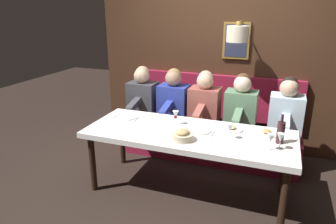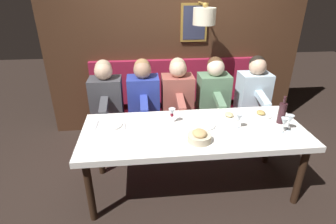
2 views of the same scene
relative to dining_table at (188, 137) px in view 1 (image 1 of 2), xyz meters
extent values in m
plane|color=black|center=(0.00, 0.00, -0.67)|extent=(12.00, 12.00, 0.00)
cube|color=white|center=(0.00, 0.00, 0.04)|extent=(0.90, 2.25, 0.06)
cylinder|color=black|center=(-0.35, -1.02, -0.33)|extent=(0.07, 0.07, 0.68)
cylinder|color=black|center=(-0.35, 1.02, -0.33)|extent=(0.07, 0.07, 0.68)
cylinder|color=black|center=(0.35, -1.02, -0.33)|extent=(0.07, 0.07, 0.68)
cylinder|color=black|center=(0.35, 1.02, -0.33)|extent=(0.07, 0.07, 0.68)
cube|color=maroon|center=(0.89, 0.00, -0.45)|extent=(0.52, 2.45, 0.45)
cube|color=#422819|center=(1.48, 0.00, 0.78)|extent=(0.10, 3.65, 2.90)
cube|color=maroon|center=(1.39, 0.00, 0.10)|extent=(0.10, 2.45, 0.64)
cube|color=olive|center=(1.42, -0.24, 0.91)|extent=(0.04, 0.36, 0.50)
cube|color=#2D334C|center=(1.40, -0.24, 0.91)|extent=(0.01, 0.30, 0.44)
cylinder|color=#A37F38|center=(1.25, -0.30, 1.17)|extent=(0.35, 0.02, 0.02)
cylinder|color=beige|center=(1.08, -0.30, 1.03)|extent=(0.28, 0.28, 0.20)
sphere|color=#A37F38|center=(1.08, -0.30, 1.16)|extent=(0.06, 0.06, 0.06)
cube|color=silver|center=(0.89, -0.98, 0.06)|extent=(0.30, 0.40, 0.56)
sphere|color=#D1A889|center=(0.87, -0.98, 0.44)|extent=(0.22, 0.22, 0.22)
sphere|color=black|center=(0.90, -0.98, 0.47)|extent=(0.20, 0.20, 0.20)
cube|color=silver|center=(0.60, -0.98, 0.10)|extent=(0.33, 0.09, 0.14)
cube|color=#567A5B|center=(0.89, -0.43, 0.06)|extent=(0.30, 0.40, 0.56)
sphere|color=beige|center=(0.87, -0.43, 0.44)|extent=(0.22, 0.22, 0.22)
sphere|color=#4C331E|center=(0.90, -0.43, 0.47)|extent=(0.20, 0.20, 0.20)
cube|color=#567A5B|center=(0.60, -0.43, 0.10)|extent=(0.33, 0.09, 0.14)
cube|color=#934C42|center=(0.89, 0.05, 0.06)|extent=(0.30, 0.40, 0.56)
sphere|color=#D1A889|center=(0.87, 0.05, 0.44)|extent=(0.22, 0.22, 0.22)
sphere|color=tan|center=(0.90, 0.05, 0.47)|extent=(0.20, 0.20, 0.20)
cube|color=#934C42|center=(0.60, 0.05, 0.10)|extent=(0.33, 0.09, 0.14)
cube|color=#283893|center=(0.89, 0.49, 0.06)|extent=(0.30, 0.40, 0.56)
sphere|color=#A37A60|center=(0.87, 0.49, 0.44)|extent=(0.22, 0.22, 0.22)
sphere|color=#937047|center=(0.90, 0.49, 0.47)|extent=(0.20, 0.20, 0.20)
cube|color=#283893|center=(0.60, 0.49, 0.10)|extent=(0.33, 0.09, 0.14)
cube|color=#3D3D42|center=(0.89, 0.96, 0.06)|extent=(0.30, 0.40, 0.56)
sphere|color=#D1A889|center=(0.87, 0.96, 0.44)|extent=(0.22, 0.22, 0.22)
sphere|color=tan|center=(0.90, 0.96, 0.47)|extent=(0.20, 0.20, 0.20)
cube|color=#3D3D42|center=(0.60, 0.96, 0.10)|extent=(0.33, 0.09, 0.14)
cylinder|color=white|center=(0.16, 0.84, 0.07)|extent=(0.24, 0.24, 0.01)
cube|color=silver|center=(0.14, 0.70, 0.07)|extent=(0.17, 0.03, 0.01)
cube|color=silver|center=(0.18, 0.99, 0.07)|extent=(0.18, 0.02, 0.01)
cylinder|color=silver|center=(0.06, -0.11, 0.07)|extent=(0.24, 0.24, 0.01)
cube|color=silver|center=(0.04, -0.26, 0.07)|extent=(0.17, 0.02, 0.01)
cube|color=silver|center=(0.08, 0.03, 0.07)|extent=(0.18, 0.02, 0.01)
cylinder|color=silver|center=(0.23, -0.80, 0.07)|extent=(0.24, 0.24, 0.01)
ellipsoid|color=#AD8E4C|center=(0.23, -0.80, 0.10)|extent=(0.11, 0.09, 0.04)
cube|color=silver|center=(0.21, -0.94, 0.07)|extent=(0.17, 0.03, 0.01)
cube|color=silver|center=(0.25, -0.65, 0.07)|extent=(0.18, 0.03, 0.01)
cylinder|color=silver|center=(0.22, -0.43, 0.07)|extent=(0.24, 0.24, 0.01)
ellipsoid|color=#D1BC84|center=(0.22, -0.43, 0.10)|extent=(0.11, 0.09, 0.04)
cube|color=silver|center=(0.20, -0.58, 0.07)|extent=(0.17, 0.03, 0.01)
cube|color=silver|center=(0.24, -0.29, 0.07)|extent=(0.18, 0.03, 0.01)
cylinder|color=silver|center=(-0.04, -0.44, 0.07)|extent=(0.06, 0.06, 0.00)
cylinder|color=silver|center=(-0.04, -0.44, 0.11)|extent=(0.01, 0.01, 0.07)
cone|color=silver|center=(-0.04, -0.44, 0.19)|extent=(0.07, 0.07, 0.08)
cylinder|color=silver|center=(0.16, 0.20, 0.07)|extent=(0.06, 0.06, 0.00)
cylinder|color=silver|center=(0.16, 0.20, 0.11)|extent=(0.01, 0.01, 0.07)
cone|color=silver|center=(0.16, 0.20, 0.19)|extent=(0.07, 0.07, 0.08)
cylinder|color=maroon|center=(0.16, 0.20, 0.16)|extent=(0.03, 0.03, 0.03)
cylinder|color=silver|center=(-0.12, -0.93, 0.07)|extent=(0.06, 0.06, 0.00)
cylinder|color=silver|center=(-0.12, -0.93, 0.11)|extent=(0.01, 0.01, 0.07)
cone|color=silver|center=(-0.12, -0.93, 0.19)|extent=(0.07, 0.07, 0.08)
cylinder|color=silver|center=(-0.17, -0.85, 0.07)|extent=(0.06, 0.06, 0.00)
cylinder|color=silver|center=(-0.17, -0.85, 0.11)|extent=(0.01, 0.01, 0.07)
cone|color=silver|center=(-0.17, -0.85, 0.19)|extent=(0.07, 0.07, 0.08)
cylinder|color=#33191E|center=(0.04, -0.93, 0.18)|extent=(0.08, 0.08, 0.22)
cylinder|color=#33191E|center=(0.04, -0.93, 0.33)|extent=(0.03, 0.03, 0.08)
cylinder|color=beige|center=(-0.23, -0.01, 0.10)|extent=(0.22, 0.22, 0.07)
ellipsoid|color=tan|center=(-0.23, -0.01, 0.15)|extent=(0.15, 0.13, 0.06)
camera|label=1|loc=(-2.96, -0.86, 1.35)|focal=32.71mm
camera|label=2|loc=(-2.28, 0.50, 1.39)|focal=28.28mm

